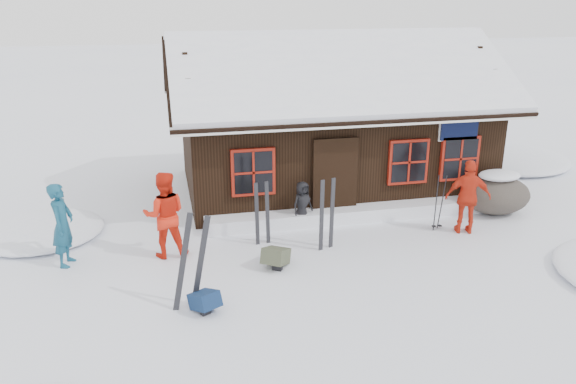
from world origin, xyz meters
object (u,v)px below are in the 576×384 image
object	(u,v)px
boulder	(497,194)
ski_poles	(439,203)
skier_orange_right	(468,197)
skier_crouched	(302,204)
backpack_blue	(205,304)
skier_teal	(62,225)
ski_pair_left	(192,262)
backpack_olive	(276,260)
skier_orange_left	(165,215)

from	to	relation	value
boulder	ski_poles	world-z (taller)	ski_poles
skier_orange_right	skier_crouched	size ratio (longest dim) A/B	1.57
backpack_blue	boulder	bearing A→B (deg)	-5.74
skier_teal	ski_pair_left	world-z (taller)	ski_pair_left
skier_orange_right	skier_crouched	world-z (taller)	skier_orange_right
skier_crouched	ski_pair_left	size ratio (longest dim) A/B	0.61
skier_orange_right	skier_teal	bearing A→B (deg)	14.83
skier_teal	skier_orange_right	xyz separation A→B (m)	(8.84, -0.31, 0.00)
skier_crouched	backpack_olive	distance (m)	2.28
skier_orange_right	backpack_olive	world-z (taller)	skier_orange_right
skier_crouched	backpack_blue	distance (m)	4.29
skier_teal	skier_orange_right	world-z (taller)	same
skier_teal	skier_orange_right	size ratio (longest dim) A/B	1.00
skier_orange_left	backpack_olive	size ratio (longest dim) A/B	3.16
skier_teal	skier_orange_left	xyz separation A→B (m)	(2.03, -0.04, 0.05)
skier_orange_left	skier_teal	bearing A→B (deg)	1.19
backpack_blue	backpack_olive	distance (m)	2.09
skier_crouched	ski_poles	distance (m)	3.20
ski_poles	backpack_olive	xyz separation A→B (m)	(-4.13, -1.08, -0.49)
backpack_blue	skier_orange_left	bearing A→B (deg)	75.47
skier_teal	ski_poles	xyz separation A→B (m)	(8.30, 0.01, -0.22)
skier_teal	skier_orange_left	distance (m)	2.03
ski_pair_left	backpack_blue	size ratio (longest dim) A/B	3.52
skier_teal	ski_pair_left	xyz separation A→B (m)	(2.43, -2.29, -0.01)
skier_orange_left	backpack_blue	xyz separation A→B (m)	(0.59, -2.44, -0.79)
skier_orange_right	boulder	size ratio (longest dim) A/B	1.02
skier_crouched	backpack_blue	xyz separation A→B (m)	(-2.61, -3.38, -0.42)
skier_orange_right	ski_poles	world-z (taller)	skier_orange_right
skier_crouched	backpack_olive	bearing A→B (deg)	-143.80
ski_pair_left	ski_poles	world-z (taller)	ski_pair_left
boulder	ski_poles	xyz separation A→B (m)	(-1.95, -0.65, 0.14)
skier_crouched	ski_poles	bearing A→B (deg)	-42.11
boulder	backpack_blue	size ratio (longest dim) A/B	3.31
boulder	backpack_blue	distance (m)	8.26
skier_crouched	boulder	size ratio (longest dim) A/B	0.65
backpack_blue	skier_orange_right	bearing A→B (deg)	-8.93
backpack_olive	ski_poles	bearing A→B (deg)	47.62
skier_orange_right	boulder	world-z (taller)	skier_orange_right
skier_orange_left	skier_crouched	size ratio (longest dim) A/B	1.66
skier_crouched	ski_poles	xyz separation A→B (m)	(3.07, -0.90, 0.09)
ski_pair_left	skier_orange_left	bearing A→B (deg)	108.14
skier_orange_right	backpack_olive	distance (m)	4.79
skier_orange_right	backpack_blue	xyz separation A→B (m)	(-6.23, -2.16, -0.73)
ski_poles	skier_orange_right	bearing A→B (deg)	-30.52
skier_teal	backpack_blue	world-z (taller)	skier_teal
skier_teal	boulder	bearing A→B (deg)	-74.54
backpack_olive	boulder	bearing A→B (deg)	48.87
skier_orange_right	backpack_blue	distance (m)	6.63
ski_pair_left	skier_orange_right	bearing A→B (deg)	25.02
skier_teal	backpack_olive	xyz separation A→B (m)	(4.17, -1.07, -0.72)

